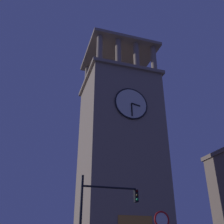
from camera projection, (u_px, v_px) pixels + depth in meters
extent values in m
cube|color=gray|center=(120.00, 162.00, 29.54)|extent=(8.16, 7.82, 19.89)
cube|color=gray|center=(119.00, 84.00, 34.09)|extent=(8.76, 8.42, 0.40)
cylinder|color=gray|center=(154.00, 60.00, 33.17)|extent=(0.70, 0.70, 3.92)
cylinder|color=gray|center=(136.00, 57.00, 32.55)|extent=(0.70, 0.70, 3.92)
cylinder|color=gray|center=(118.00, 53.00, 31.93)|extent=(0.70, 0.70, 3.92)
cylinder|color=gray|center=(100.00, 49.00, 31.31)|extent=(0.70, 0.70, 3.92)
cylinder|color=gray|center=(134.00, 87.00, 38.81)|extent=(0.70, 0.70, 3.92)
cylinder|color=gray|center=(119.00, 85.00, 38.19)|extent=(0.70, 0.70, 3.92)
cylinder|color=gray|center=(103.00, 82.00, 37.57)|extent=(0.70, 0.70, 3.92)
cylinder|color=gray|center=(87.00, 79.00, 36.95)|extent=(0.70, 0.70, 3.92)
cube|color=gray|center=(118.00, 57.00, 36.03)|extent=(8.76, 8.42, 0.40)
cylinder|color=black|center=(118.00, 47.00, 36.81)|extent=(0.12, 0.12, 3.09)
cylinder|color=silver|center=(131.00, 104.00, 28.52)|extent=(3.57, 0.12, 3.57)
torus|color=black|center=(131.00, 103.00, 28.50)|extent=(3.73, 0.16, 3.73)
cube|color=black|center=(136.00, 105.00, 28.52)|extent=(0.98, 0.06, 0.32)
cube|color=black|center=(132.00, 109.00, 28.10)|extent=(0.14, 0.06, 1.52)
cylinder|color=black|center=(80.00, 224.00, 15.00)|extent=(0.16, 0.16, 5.45)
cylinder|color=black|center=(110.00, 187.00, 16.39)|extent=(3.43, 0.12, 0.12)
cube|color=black|center=(136.00, 196.00, 16.66)|extent=(0.22, 0.30, 0.75)
sphere|color=#360505|center=(137.00, 191.00, 16.63)|extent=(0.16, 0.16, 0.16)
sphere|color=#392705|center=(137.00, 195.00, 16.51)|extent=(0.16, 0.16, 0.16)
sphere|color=#18C154|center=(137.00, 199.00, 16.40)|extent=(0.16, 0.16, 0.16)
cylinder|color=white|center=(162.00, 220.00, 12.45)|extent=(0.70, 0.04, 0.70)
torus|color=red|center=(162.00, 220.00, 12.43)|extent=(0.78, 0.08, 0.78)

